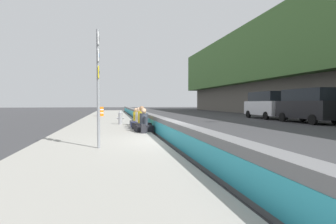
{
  "coord_description": "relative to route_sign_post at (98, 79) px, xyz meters",
  "views": [
    {
      "loc": [
        -9.7,
        2.2,
        1.53
      ],
      "look_at": [
        5.44,
        -0.9,
        0.99
      ],
      "focal_mm": 28.95,
      "sensor_mm": 36.0,
      "label": 1
    }
  ],
  "objects": [
    {
      "name": "parked_car_third",
      "position": [
        9.19,
        -14.7,
        -0.88
      ],
      "size": [
        5.13,
        2.17,
        2.56
      ],
      "color": "black",
      "rests_on": "ground_plane"
    },
    {
      "name": "route_sign_post",
      "position": [
        0.0,
        0.0,
        0.0
      ],
      "size": [
        0.44,
        0.09,
        3.6
      ],
      "color": "gray",
      "rests_on": "sidewalk_strip"
    },
    {
      "name": "fire_hydrant",
      "position": [
        9.06,
        -0.89,
        -1.65
      ],
      "size": [
        0.26,
        0.46,
        0.88
      ],
      "color": "gray",
      "rests_on": "sidewalk_strip"
    },
    {
      "name": "ground_plane",
      "position": [
        1.22,
        -2.62,
        -2.23
      ],
      "size": [
        160.0,
        160.0,
        0.0
      ],
      "primitive_type": "plane",
      "color": "#353538",
      "rests_on": "ground"
    },
    {
      "name": "jersey_barrier",
      "position": [
        1.22,
        -2.62,
        -1.81
      ],
      "size": [
        76.0,
        0.45,
        0.85
      ],
      "color": "slate",
      "rests_on": "ground_plane"
    },
    {
      "name": "seated_person_rear",
      "position": [
        6.73,
        -1.85,
        -1.74
      ],
      "size": [
        0.8,
        0.9,
        1.12
      ],
      "color": "#23284C",
      "rests_on": "sidewalk_strip"
    },
    {
      "name": "seated_person_foreground",
      "position": [
        4.45,
        -1.87,
        -1.74
      ],
      "size": [
        0.81,
        0.91,
        1.12
      ],
      "color": "black",
      "rests_on": "sidewalk_strip"
    },
    {
      "name": "backpack",
      "position": [
        3.76,
        -1.79,
        -1.9
      ],
      "size": [
        0.32,
        0.28,
        0.4
      ],
      "color": "#232328",
      "rests_on": "sidewalk_strip"
    },
    {
      "name": "parked_car_fourth",
      "position": [
        14.9,
        -14.75,
        -0.88
      ],
      "size": [
        5.13,
        2.16,
        2.56
      ],
      "color": "silver",
      "rests_on": "ground_plane"
    },
    {
      "name": "construction_barrel",
      "position": [
        20.11,
        0.77,
        -1.61
      ],
      "size": [
        0.54,
        0.54,
        0.95
      ],
      "color": "orange",
      "rests_on": "sidewalk_strip"
    },
    {
      "name": "sidewalk_strip",
      "position": [
        1.22,
        0.03,
        -2.16
      ],
      "size": [
        80.0,
        4.4,
        0.14
      ],
      "primitive_type": "cube",
      "color": "gray",
      "rests_on": "ground_plane"
    },
    {
      "name": "seated_person_middle",
      "position": [
        5.57,
        -1.9,
        -1.72
      ],
      "size": [
        0.92,
        1.02,
        1.21
      ],
      "color": "black",
      "rests_on": "sidewalk_strip"
    },
    {
      "name": "seated_person_far",
      "position": [
        8.19,
        -1.82,
        -1.76
      ],
      "size": [
        0.68,
        0.77,
        1.06
      ],
      "color": "#424247",
      "rests_on": "sidewalk_strip"
    }
  ]
}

